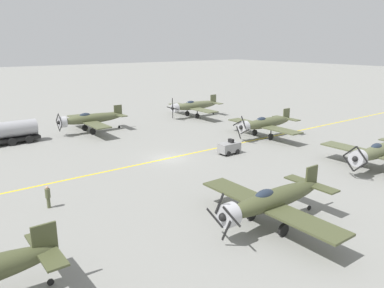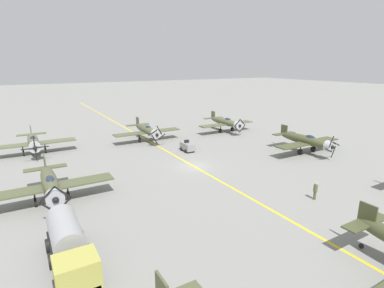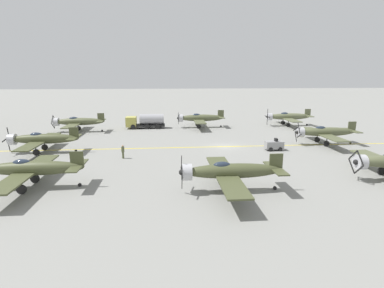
% 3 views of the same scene
% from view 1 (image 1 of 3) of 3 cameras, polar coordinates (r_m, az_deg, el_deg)
% --- Properties ---
extents(ground_plane, '(400.00, 400.00, 0.00)m').
position_cam_1_polar(ground_plane, '(42.91, -3.61, -2.19)').
color(ground_plane, gray).
extents(taxiway_stripe, '(0.30, 160.00, 0.01)m').
position_cam_1_polar(taxiway_stripe, '(42.91, -3.61, -2.19)').
color(taxiway_stripe, yellow).
rests_on(taxiway_stripe, ground).
extents(airplane_near_center, '(12.00, 9.98, 3.65)m').
position_cam_1_polar(airplane_near_center, '(52.83, 11.03, 3.10)').
color(airplane_near_center, '#54593A').
rests_on(airplane_near_center, ground).
extents(airplane_near_right, '(12.00, 9.98, 3.80)m').
position_cam_1_polar(airplane_near_right, '(66.74, 0.27, 5.83)').
color(airplane_near_right, '#5C6142').
rests_on(airplane_near_right, ground).
extents(airplane_mid_left, '(12.00, 9.98, 3.68)m').
position_cam_1_polar(airplane_mid_left, '(27.22, 11.98, -8.40)').
color(airplane_mid_left, '#474D2E').
rests_on(airplane_mid_left, ground).
extents(airplane_mid_right, '(12.00, 9.98, 3.65)m').
position_cam_1_polar(airplane_mid_right, '(56.94, -15.26, 3.70)').
color(airplane_mid_right, '#525738').
rests_on(airplane_mid_right, ground).
extents(airplane_near_left, '(12.00, 9.98, 3.65)m').
position_cam_1_polar(airplane_near_left, '(42.88, 26.64, -1.01)').
color(airplane_near_left, '#575C3E').
rests_on(airplane_near_left, ground).
extents(fuel_tanker, '(2.67, 8.00, 2.98)m').
position_cam_1_polar(fuel_tanker, '(54.04, -26.54, 1.50)').
color(fuel_tanker, black).
rests_on(fuel_tanker, ground).
extents(tow_tractor, '(1.57, 2.60, 1.79)m').
position_cam_1_polar(tow_tractor, '(44.54, 5.70, -0.53)').
color(tow_tractor, gray).
rests_on(tow_tractor, ground).
extents(ground_crew_walking, '(0.40, 0.40, 1.85)m').
position_cam_1_polar(ground_crew_walking, '(32.03, -21.10, -7.41)').
color(ground_crew_walking, '#515638').
rests_on(ground_crew_walking, ground).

